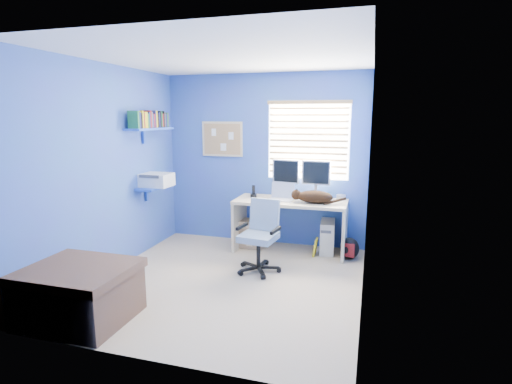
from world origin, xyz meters
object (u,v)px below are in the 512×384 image
(tower_pc, at_px, (327,237))
(office_chair, at_px, (260,245))
(desk, at_px, (290,226))
(laptop, at_px, (281,193))
(cat, at_px, (315,197))

(tower_pc, xyz_separation_m, office_chair, (-0.73, -0.92, 0.10))
(desk, height_order, laptop, laptop)
(desk, height_order, office_chair, office_chair)
(desk, xyz_separation_m, cat, (0.35, -0.09, 0.46))
(desk, bearing_deg, tower_pc, 12.67)
(desk, xyz_separation_m, office_chair, (-0.22, -0.81, -0.04))
(office_chair, bearing_deg, desk, 74.94)
(cat, distance_m, tower_pc, 0.66)
(laptop, bearing_deg, tower_pc, 15.73)
(desk, relative_size, cat, 3.21)
(laptop, xyz_separation_m, office_chair, (-0.09, -0.76, -0.52))
(cat, bearing_deg, tower_pc, 52.90)
(desk, distance_m, office_chair, 0.84)
(laptop, distance_m, office_chair, 0.93)
(laptop, relative_size, office_chair, 0.38)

